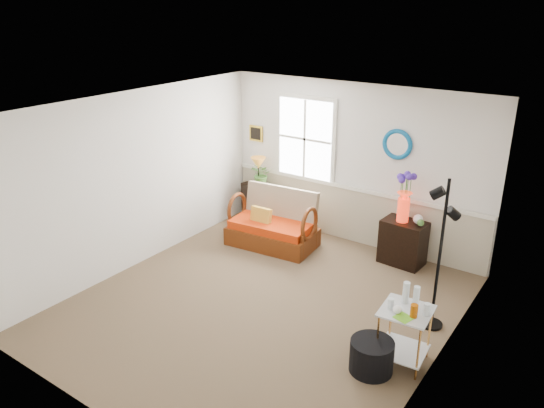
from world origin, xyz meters
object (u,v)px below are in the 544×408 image
Objects in this scene: side_table at (404,336)px; floor_lamp at (440,256)px; loveseat at (272,219)px; lamp_stand at (256,201)px; ottoman at (371,356)px; cabinet at (403,242)px.

floor_lamp is (0.03, 0.88, 0.62)m from side_table.
loveseat reaches higher than lamp_stand.
lamp_stand is 1.04× the size of side_table.
lamp_stand is at bearing 134.49° from loveseat.
side_table is at bearing -32.07° from lamp_stand.
floor_lamp is at bearing 78.47° from ottoman.
loveseat is at bearing -39.85° from lamp_stand.
cabinet is at bearing -2.28° from lamp_stand.
loveseat is 2.92× the size of ottoman.
floor_lamp reaches higher than ottoman.
loveseat reaches higher than side_table.
ottoman is at bearing -71.00° from cabinet.
lamp_stand is 4.43m from side_table.
floor_lamp is 4.02× the size of ottoman.
loveseat is 0.73× the size of floor_lamp.
floor_lamp is 1.46m from ottoman.
cabinet is 0.36× the size of floor_lamp.
lamp_stand is 1.01× the size of cabinet.
loveseat is 3.32m from side_table.
side_table is at bearing -108.08° from floor_lamp.
lamp_stand is at bearing -178.45° from cabinet.
cabinet is (1.98, 0.61, -0.11)m from loveseat.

